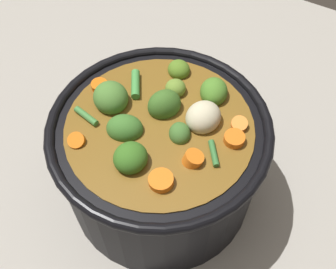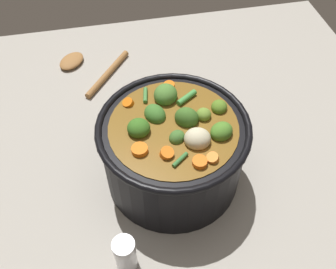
{
  "view_description": "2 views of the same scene",
  "coord_description": "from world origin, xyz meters",
  "views": [
    {
      "loc": [
        -0.24,
        -0.15,
        0.52
      ],
      "look_at": [
        -0.0,
        -0.01,
        0.14
      ],
      "focal_mm": 41.91,
      "sensor_mm": 36.0,
      "label": 1
    },
    {
      "loc": [
        -0.09,
        -0.42,
        0.64
      ],
      "look_at": [
        -0.01,
        0.0,
        0.12
      ],
      "focal_mm": 40.42,
      "sensor_mm": 36.0,
      "label": 2
    }
  ],
  "objects": [
    {
      "name": "cooking_pot",
      "position": [
        0.0,
        0.0,
        0.08
      ],
      "size": [
        0.27,
        0.27,
        0.18
      ],
      "color": "black",
      "rests_on": "ground_plane"
    },
    {
      "name": "ground_plane",
      "position": [
        0.0,
        0.0,
        0.0
      ],
      "size": [
        1.1,
        1.1,
        0.0
      ],
      "primitive_type": "plane",
      "color": "#9E998E"
    }
  ]
}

